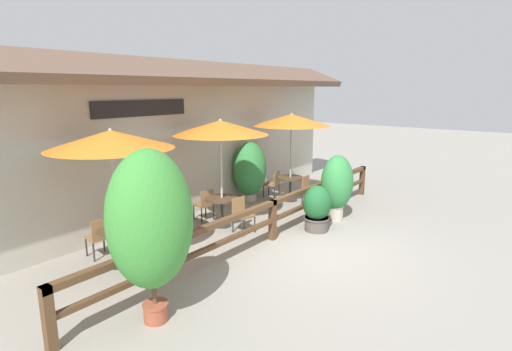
# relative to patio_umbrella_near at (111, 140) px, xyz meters

# --- Properties ---
(ground_plane) EXTENTS (60.00, 60.00, 0.00)m
(ground_plane) POSITION_rel_patio_umbrella_near_xyz_m (3.00, -2.65, -2.52)
(ground_plane) COLOR gray
(building_facade) EXTENTS (14.28, 1.49, 4.23)m
(building_facade) POSITION_rel_patio_umbrella_near_xyz_m (3.00, 1.45, -0.36)
(building_facade) COLOR #BCB7A8
(building_facade) RESTS_ON ground
(patio_railing) EXTENTS (10.40, 0.14, 0.95)m
(patio_railing) POSITION_rel_patio_umbrella_near_xyz_m (3.00, -1.60, -1.83)
(patio_railing) COLOR brown
(patio_railing) RESTS_ON ground
(patio_umbrella_near) EXTENTS (2.35, 2.35, 2.74)m
(patio_umbrella_near) POSITION_rel_patio_umbrella_near_xyz_m (0.00, 0.00, 0.00)
(patio_umbrella_near) COLOR #B7B2A8
(patio_umbrella_near) RESTS_ON ground
(dining_table_near) EXTENTS (0.83, 0.83, 0.75)m
(dining_table_near) POSITION_rel_patio_umbrella_near_xyz_m (0.00, -0.00, -1.93)
(dining_table_near) COLOR #4C3826
(dining_table_near) RESTS_ON ground
(chair_near_streetside) EXTENTS (0.49, 0.49, 0.85)m
(chair_near_streetside) POSITION_rel_patio_umbrella_near_xyz_m (-0.03, -0.66, -2.05)
(chair_near_streetside) COLOR olive
(chair_near_streetside) RESTS_ON ground
(chair_near_wallside) EXTENTS (0.47, 0.47, 0.85)m
(chair_near_wallside) POSITION_rel_patio_umbrella_near_xyz_m (-0.02, 0.66, -2.05)
(chair_near_wallside) COLOR olive
(chair_near_wallside) RESTS_ON ground
(patio_umbrella_middle) EXTENTS (2.35, 2.35, 2.74)m
(patio_umbrella_middle) POSITION_rel_patio_umbrella_near_xyz_m (2.98, -0.03, 0.00)
(patio_umbrella_middle) COLOR #B7B2A8
(patio_umbrella_middle) RESTS_ON ground
(dining_table_middle) EXTENTS (0.83, 0.83, 0.75)m
(dining_table_middle) POSITION_rel_patio_umbrella_near_xyz_m (2.98, -0.03, -1.93)
(dining_table_middle) COLOR #4C3826
(dining_table_middle) RESTS_ON ground
(chair_middle_streetside) EXTENTS (0.47, 0.47, 0.85)m
(chair_middle_streetside) POSITION_rel_patio_umbrella_near_xyz_m (2.95, -0.71, -2.05)
(chair_middle_streetside) COLOR olive
(chair_middle_streetside) RESTS_ON ground
(chair_middle_wallside) EXTENTS (0.49, 0.49, 0.85)m
(chair_middle_wallside) POSITION_rel_patio_umbrella_near_xyz_m (3.04, 0.64, -2.05)
(chair_middle_wallside) COLOR olive
(chair_middle_wallside) RESTS_ON ground
(patio_umbrella_far) EXTENTS (2.35, 2.35, 2.74)m
(patio_umbrella_far) POSITION_rel_patio_umbrella_near_xyz_m (6.06, -0.11, 0.00)
(patio_umbrella_far) COLOR #B7B2A8
(patio_umbrella_far) RESTS_ON ground
(dining_table_far) EXTENTS (0.83, 0.83, 0.75)m
(dining_table_far) POSITION_rel_patio_umbrella_near_xyz_m (6.06, -0.11, -1.93)
(dining_table_far) COLOR #4C3826
(dining_table_far) RESTS_ON ground
(chair_far_streetside) EXTENTS (0.43, 0.43, 0.85)m
(chair_far_streetside) POSITION_rel_patio_umbrella_near_xyz_m (6.10, -0.76, -2.05)
(chair_far_streetside) COLOR olive
(chair_far_streetside) RESTS_ON ground
(chair_far_wallside) EXTENTS (0.49, 0.49, 0.85)m
(chair_far_wallside) POSITION_rel_patio_umbrella_near_xyz_m (6.06, 0.54, -2.05)
(chair_far_wallside) COLOR olive
(chair_far_wallside) RESTS_ON ground
(potted_plant_small_flowering) EXTENTS (1.29, 1.16, 2.65)m
(potted_plant_small_flowering) POSITION_rel_patio_umbrella_near_xyz_m (-0.82, -2.13, -0.93)
(potted_plant_small_flowering) COLOR #9E4C33
(potted_plant_small_flowering) RESTS_ON ground
(potted_plant_broad_leaf) EXTENTS (0.92, 0.83, 1.76)m
(potted_plant_broad_leaf) POSITION_rel_patio_umbrella_near_xyz_m (5.23, -2.11, -1.55)
(potted_plant_broad_leaf) COLOR #B7AD99
(potted_plant_broad_leaf) RESTS_ON ground
(potted_plant_entrance_palm) EXTENTS (0.76, 0.68, 1.14)m
(potted_plant_entrance_palm) POSITION_rel_patio_umbrella_near_xyz_m (4.16, -2.11, -1.93)
(potted_plant_entrance_palm) COLOR #564C47
(potted_plant_entrance_palm) RESTS_ON ground
(potted_plant_tall_tropical) EXTENTS (1.10, 0.99, 1.85)m
(potted_plant_tall_tropical) POSITION_rel_patio_umbrella_near_xyz_m (5.30, 0.90, -1.54)
(potted_plant_tall_tropical) COLOR #B7AD99
(potted_plant_tall_tropical) RESTS_ON ground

